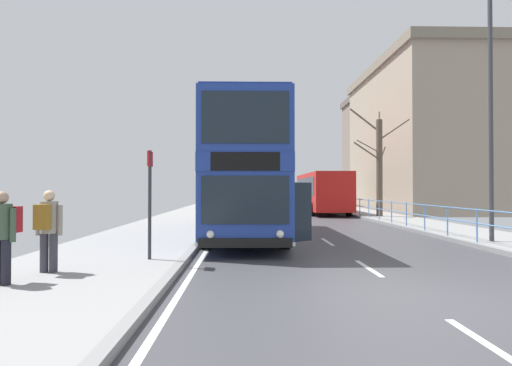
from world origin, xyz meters
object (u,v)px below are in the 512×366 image
background_bus_far_lane (322,192)px  pedestrian_with_backpack (3,230)px  bus_stop_sign_near (150,192)px  background_building_01 (401,148)px  bare_tree_far_00 (379,164)px  double_decker_bus_main (246,174)px  street_lamp_far_side (491,94)px  pedestrian_companion (48,225)px  background_building_00 (438,138)px

background_bus_far_lane → pedestrian_with_backpack: 25.96m
bus_stop_sign_near → background_building_01: 43.28m
pedestrian_with_backpack → bare_tree_far_00: bare_tree_far_00 is taller
double_decker_bus_main → street_lamp_far_side: street_lamp_far_side is taller
double_decker_bus_main → background_building_01: size_ratio=0.77×
pedestrian_companion → bus_stop_sign_near: 2.37m
background_building_00 → background_building_01: background_building_01 is taller
pedestrian_companion → background_building_00: background_building_00 is taller
pedestrian_with_backpack → street_lamp_far_side: 13.90m
background_bus_far_lane → street_lamp_far_side: (2.12, -18.22, 3.22)m
pedestrian_with_backpack → background_building_00: 34.16m
bare_tree_far_00 → bus_stop_sign_near: bearing=-123.9°
street_lamp_far_side → bus_stop_sign_near: bearing=-162.7°
pedestrian_companion → background_building_01: (21.92, 39.51, 5.43)m
pedestrian_with_backpack → bus_stop_sign_near: (1.97, 2.58, 0.65)m
street_lamp_far_side → bare_tree_far_00: bearing=88.2°
background_building_00 → double_decker_bus_main: bearing=-130.8°
bus_stop_sign_near → street_lamp_far_side: 11.04m
street_lamp_far_side → pedestrian_companion: bearing=-158.2°
background_bus_far_lane → background_building_01: background_building_01 is taller
street_lamp_far_side → background_building_01: (10.14, 34.80, 1.68)m
background_bus_far_lane → pedestrian_companion: size_ratio=6.61×
pedestrian_companion → street_lamp_far_side: (11.79, 4.71, 3.75)m
pedestrian_with_backpack → bus_stop_sign_near: size_ratio=0.63×
background_building_00 → pedestrian_with_backpack: bearing=-126.9°
bare_tree_far_00 → background_building_00: 12.05m
background_bus_far_lane → background_building_00: bearing=16.6°
background_building_00 → pedestrian_companion: bearing=-127.5°
background_bus_far_lane → pedestrian_with_backpack: background_bus_far_lane is taller
pedestrian_with_backpack → double_decker_bus_main: bearing=63.2°
background_bus_far_lane → background_building_00: background_building_00 is taller
double_decker_bus_main → background_building_00: (16.01, 18.57, 3.69)m
bare_tree_far_00 → pedestrian_companion: bearing=-125.3°
pedestrian_companion → pedestrian_with_backpack: bearing=-106.7°
bus_stop_sign_near → background_building_00: (18.31, 24.44, 4.34)m
double_decker_bus_main → pedestrian_with_backpack: size_ratio=6.67×
pedestrian_companion → background_building_00: size_ratio=0.10×
pedestrian_companion → street_lamp_far_side: bearing=21.8°
double_decker_bus_main → background_building_01: bearing=60.8°
double_decker_bus_main → pedestrian_companion: 8.53m
pedestrian_with_backpack → street_lamp_far_side: size_ratio=0.20×
double_decker_bus_main → bus_stop_sign_near: 6.34m
bus_stop_sign_near → background_building_01: bearing=61.9°
bus_stop_sign_near → street_lamp_far_side: size_ratio=0.32×
background_bus_far_lane → bus_stop_sign_near: (-8.00, -21.38, 0.12)m
background_bus_far_lane → bare_tree_far_00: bare_tree_far_00 is taller
background_bus_far_lane → pedestrian_companion: bearing=-112.9°
double_decker_bus_main → bus_stop_sign_near: double_decker_bus_main is taller
double_decker_bus_main → background_bus_far_lane: 16.53m
street_lamp_far_side → bare_tree_far_00: size_ratio=1.20×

